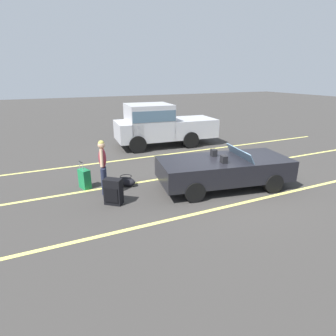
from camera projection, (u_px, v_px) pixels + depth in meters
The scene contains 10 objects.
ground_plane at pixel (222, 186), 8.85m from camera, with size 80.00×80.00×0.00m, color #383533.
lot_line_near at pixel (248, 202), 7.78m from camera, with size 18.00×0.12×0.01m, color #EAE066.
lot_line_mid at pixel (199, 173), 10.10m from camera, with size 18.00×0.12×0.01m, color #EAE066.
lot_line_far at pixel (169, 154), 12.42m from camera, with size 18.00×0.12×0.01m, color #EAE066.
convertible_car at pixel (230, 169), 8.71m from camera, with size 4.38×2.44×1.24m.
suitcase_large_black at pixel (113, 192), 7.54m from camera, with size 0.55×0.52×0.74m.
suitcase_medium_bright at pixel (85, 179), 8.63m from camera, with size 0.37×0.46×0.89m.
duffel_bag at pixel (126, 181), 8.84m from camera, with size 0.66×0.67×0.34m.
traveler_person at pixel (103, 164), 8.04m from camera, with size 0.31×0.60×1.65m.
parked_pickup_truck_near at pixel (158, 124), 13.53m from camera, with size 5.14×2.36×2.10m.
Camera 1 is at (-5.03, -6.69, 3.43)m, focal length 29.16 mm.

